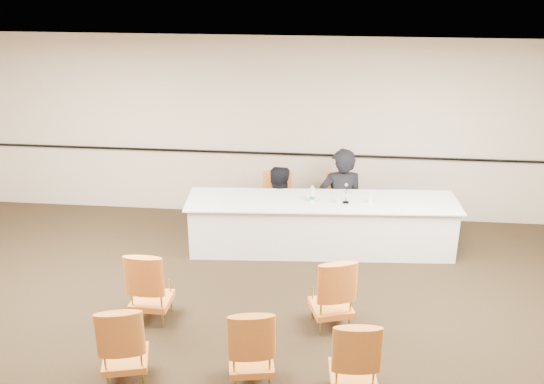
{
  "coord_description": "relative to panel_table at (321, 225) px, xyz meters",
  "views": [
    {
      "loc": [
        0.91,
        -5.48,
        4.29
      ],
      "look_at": [
        0.08,
        2.6,
        0.97
      ],
      "focal_mm": 40.0,
      "sensor_mm": 36.0,
      "label": 1
    }
  ],
  "objects": [
    {
      "name": "floor",
      "position": [
        -0.81,
        -2.75,
        -0.4
      ],
      "size": [
        10.0,
        10.0,
        0.0
      ],
      "primitive_type": "plane",
      "color": "black",
      "rests_on": "ground"
    },
    {
      "name": "ceiling",
      "position": [
        -0.81,
        -2.75,
        2.6
      ],
      "size": [
        10.0,
        10.0,
        0.0
      ],
      "primitive_type": "plane",
      "rotation": [
        3.14,
        0.0,
        0.0
      ],
      "color": "white",
      "rests_on": "ground"
    },
    {
      "name": "wall_back",
      "position": [
        -0.81,
        1.25,
        1.1
      ],
      "size": [
        10.0,
        0.04,
        3.0
      ],
      "primitive_type": "cube",
      "color": "beige",
      "rests_on": "ground"
    },
    {
      "name": "wall_rail",
      "position": [
        -0.81,
        1.21,
        0.7
      ],
      "size": [
        9.8,
        0.04,
        0.03
      ],
      "primitive_type": "cube",
      "color": "black",
      "rests_on": "wall_back"
    },
    {
      "name": "panel_table",
      "position": [
        0.0,
        0.0,
        0.0
      ],
      "size": [
        4.05,
        1.19,
        0.8
      ],
      "primitive_type": null,
      "rotation": [
        0.0,
        0.0,
        0.07
      ],
      "color": "white",
      "rests_on": "ground"
    },
    {
      "name": "panelist_main",
      "position": [
        0.29,
        0.6,
        0.05
      ],
      "size": [
        0.78,
        0.58,
        1.95
      ],
      "primitive_type": "imported",
      "rotation": [
        0.0,
        0.0,
        3.31
      ],
      "color": "black",
      "rests_on": "ground"
    },
    {
      "name": "panelist_main_chair",
      "position": [
        0.29,
        0.6,
        0.07
      ],
      "size": [
        0.53,
        0.53,
        0.95
      ],
      "primitive_type": null,
      "rotation": [
        0.0,
        0.0,
        0.07
      ],
      "color": "#DA6027",
      "rests_on": "ground"
    },
    {
      "name": "panelist_second",
      "position": [
        -0.72,
        0.54,
        -0.12
      ],
      "size": [
        0.96,
        0.84,
        1.67
      ],
      "primitive_type": "imported",
      "rotation": [
        0.0,
        0.0,
        3.43
      ],
      "color": "black",
      "rests_on": "ground"
    },
    {
      "name": "panelist_second_chair",
      "position": [
        -0.72,
        0.54,
        0.07
      ],
      "size": [
        0.53,
        0.53,
        0.95
      ],
      "primitive_type": null,
      "rotation": [
        0.0,
        0.0,
        0.07
      ],
      "color": "#DA6027",
      "rests_on": "ground"
    },
    {
      "name": "papers",
      "position": [
        0.54,
        0.01,
        0.4
      ],
      "size": [
        0.34,
        0.29,
        0.0
      ],
      "primitive_type": "cube",
      "rotation": [
        0.0,
        0.0,
        -0.25
      ],
      "color": "white",
      "rests_on": "panel_table"
    },
    {
      "name": "microphone",
      "position": [
        0.35,
        -0.06,
        0.53
      ],
      "size": [
        0.09,
        0.19,
        0.26
      ],
      "primitive_type": null,
      "rotation": [
        0.0,
        0.0,
        0.0
      ],
      "color": "black",
      "rests_on": "panel_table"
    },
    {
      "name": "water_bottle",
      "position": [
        -0.14,
        -0.06,
        0.52
      ],
      "size": [
        0.1,
        0.1,
        0.25
      ],
      "primitive_type": null,
      "rotation": [
        0.0,
        0.0,
        0.36
      ],
      "color": "#177F77",
      "rests_on": "panel_table"
    },
    {
      "name": "drinking_glass",
      "position": [
        0.23,
        -0.08,
        0.45
      ],
      "size": [
        0.07,
        0.07,
        0.1
      ],
      "primitive_type": "cylinder",
      "rotation": [
        0.0,
        0.0,
        0.17
      ],
      "color": "white",
      "rests_on": "panel_table"
    },
    {
      "name": "coffee_cup",
      "position": [
        0.69,
        -0.02,
        0.46
      ],
      "size": [
        0.08,
        0.08,
        0.12
      ],
      "primitive_type": "cylinder",
      "rotation": [
        0.0,
        0.0,
        0.03
      ],
      "color": "white",
      "rests_on": "panel_table"
    },
    {
      "name": "aud_chair_front_left",
      "position": [
        -2.02,
        -2.05,
        0.07
      ],
      "size": [
        0.51,
        0.51,
        0.95
      ],
      "primitive_type": null,
      "rotation": [
        0.0,
        0.0,
        -0.03
      ],
      "color": "#DA6027",
      "rests_on": "ground"
    },
    {
      "name": "aud_chair_front_right",
      "position": [
        0.17,
        -1.98,
        0.07
      ],
      "size": [
        0.63,
        0.63,
        0.95
      ],
      "primitive_type": null,
      "rotation": [
        0.0,
        0.0,
        0.3
      ],
      "color": "#DA6027",
      "rests_on": "ground"
    },
    {
      "name": "aud_chair_back_left",
      "position": [
        -1.97,
        -3.19,
        0.07
      ],
      "size": [
        0.61,
        0.61,
        0.95
      ],
      "primitive_type": null,
      "rotation": [
        0.0,
        0.0,
        0.25
      ],
      "color": "#DA6027",
      "rests_on": "ground"
    },
    {
      "name": "aud_chair_back_mid",
      "position": [
        -0.65,
        -3.1,
        0.07
      ],
      "size": [
        0.58,
        0.58,
        0.95
      ],
      "primitive_type": null,
      "rotation": [
        0.0,
        0.0,
        0.18
      ],
      "color": "#DA6027",
      "rests_on": "ground"
    },
    {
      "name": "aud_chair_back_right",
      "position": [
        0.4,
        -3.19,
        0.07
      ],
      "size": [
        0.54,
        0.54,
        0.95
      ],
      "primitive_type": null,
      "rotation": [
        0.0,
        0.0,
        0.09
      ],
      "color": "#DA6027",
      "rests_on": "ground"
    }
  ]
}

